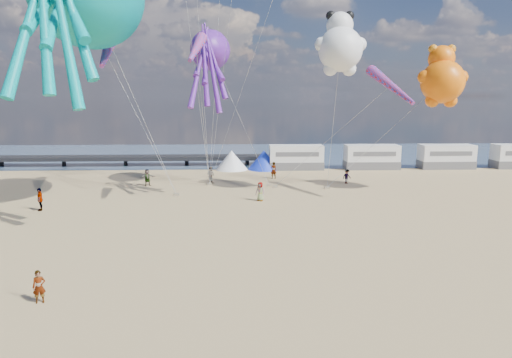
% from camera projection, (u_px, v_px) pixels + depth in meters
% --- Properties ---
extents(ground, '(120.00, 120.00, 0.00)m').
position_uv_depth(ground, '(269.00, 336.00, 17.34)').
color(ground, tan).
rests_on(ground, ground).
extents(water, '(120.00, 120.00, 0.00)m').
position_uv_depth(water, '(246.00, 154.00, 71.41)').
color(water, '#384E6B').
rests_on(water, ground).
extents(pier, '(60.00, 3.00, 0.50)m').
position_uv_depth(pier, '(33.00, 158.00, 59.38)').
color(pier, black).
rests_on(pier, ground).
extents(motorhome_0, '(6.60, 2.50, 3.00)m').
position_uv_depth(motorhome_0, '(296.00, 157.00, 56.62)').
color(motorhome_0, silver).
rests_on(motorhome_0, ground).
extents(motorhome_1, '(6.60, 2.50, 3.00)m').
position_uv_depth(motorhome_1, '(372.00, 157.00, 56.98)').
color(motorhome_1, silver).
rests_on(motorhome_1, ground).
extents(motorhome_2, '(6.60, 2.50, 3.00)m').
position_uv_depth(motorhome_2, '(446.00, 157.00, 57.33)').
color(motorhome_2, silver).
rests_on(motorhome_2, ground).
extents(tent_white, '(4.00, 4.00, 2.40)m').
position_uv_depth(tent_white, '(232.00, 160.00, 56.38)').
color(tent_white, white).
rests_on(tent_white, ground).
extents(tent_blue, '(4.00, 4.00, 2.40)m').
position_uv_depth(tent_blue, '(264.00, 160.00, 56.53)').
color(tent_blue, '#1933CC').
rests_on(tent_blue, ground).
extents(standing_person, '(0.62, 0.50, 1.48)m').
position_uv_depth(standing_person, '(39.00, 287.00, 20.01)').
color(standing_person, tan).
rests_on(standing_person, ground).
extents(beachgoer_1, '(1.03, 0.95, 1.76)m').
position_uv_depth(beachgoer_1, '(211.00, 175.00, 47.59)').
color(beachgoer_1, '#7F6659').
rests_on(beachgoer_1, ground).
extents(beachgoer_2, '(0.90, 0.81, 1.50)m').
position_uv_depth(beachgoer_2, '(347.00, 176.00, 47.46)').
color(beachgoer_2, '#7F6659').
rests_on(beachgoer_2, ground).
extents(beachgoer_3, '(0.97, 1.32, 1.83)m').
position_uv_depth(beachgoer_3, '(40.00, 199.00, 36.18)').
color(beachgoer_3, '#7F6659').
rests_on(beachgoer_3, ground).
extents(beachgoer_4, '(1.08, 0.76, 1.70)m').
position_uv_depth(beachgoer_4, '(147.00, 177.00, 46.26)').
color(beachgoer_4, '#7F6659').
rests_on(beachgoer_4, ground).
extents(beachgoer_5, '(1.80, 0.95, 1.86)m').
position_uv_depth(beachgoer_5, '(273.00, 170.00, 50.28)').
color(beachgoer_5, '#7F6659').
rests_on(beachgoer_5, ground).
extents(beachgoer_6, '(0.72, 0.63, 1.66)m').
position_uv_depth(beachgoer_6, '(260.00, 191.00, 39.57)').
color(beachgoer_6, '#7F6659').
rests_on(beachgoer_6, ground).
extents(sandbag_a, '(0.50, 0.35, 0.22)m').
position_uv_depth(sandbag_a, '(176.00, 194.00, 41.75)').
color(sandbag_a, gray).
rests_on(sandbag_a, ground).
extents(sandbag_b, '(0.50, 0.35, 0.22)m').
position_uv_depth(sandbag_b, '(269.00, 185.00, 46.07)').
color(sandbag_b, gray).
rests_on(sandbag_b, ground).
extents(sandbag_c, '(0.50, 0.35, 0.22)m').
position_uv_depth(sandbag_c, '(327.00, 188.00, 44.79)').
color(sandbag_c, gray).
rests_on(sandbag_c, ground).
extents(sandbag_d, '(0.50, 0.35, 0.22)m').
position_uv_depth(sandbag_d, '(275.00, 187.00, 45.35)').
color(sandbag_d, gray).
rests_on(sandbag_d, ground).
extents(sandbag_e, '(0.50, 0.35, 0.22)m').
position_uv_depth(sandbag_e, '(210.00, 184.00, 46.70)').
color(sandbag_e, gray).
rests_on(sandbag_e, ground).
extents(kite_octopus_purple, '(5.91, 9.44, 10.01)m').
position_uv_depth(kite_octopus_purple, '(210.00, 50.00, 43.02)').
color(kite_octopus_purple, '#5C2097').
extents(kite_panda, '(5.67, 5.49, 6.49)m').
position_uv_depth(kite_panda, '(340.00, 49.00, 38.96)').
color(kite_panda, white).
extents(kite_teddy_orange, '(5.94, 5.79, 6.52)m').
position_uv_depth(kite_teddy_orange, '(442.00, 82.00, 40.40)').
color(kite_teddy_orange, orange).
extents(windsock_left, '(2.23, 7.41, 7.32)m').
position_uv_depth(windsock_left, '(106.00, 54.00, 39.15)').
color(windsock_left, red).
extents(windsock_mid, '(2.94, 6.74, 6.74)m').
position_uv_depth(windsock_mid, '(391.00, 86.00, 38.52)').
color(windsock_mid, red).
extents(windsock_right, '(1.59, 4.47, 4.39)m').
position_uv_depth(windsock_right, '(196.00, 48.00, 34.77)').
color(windsock_right, red).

